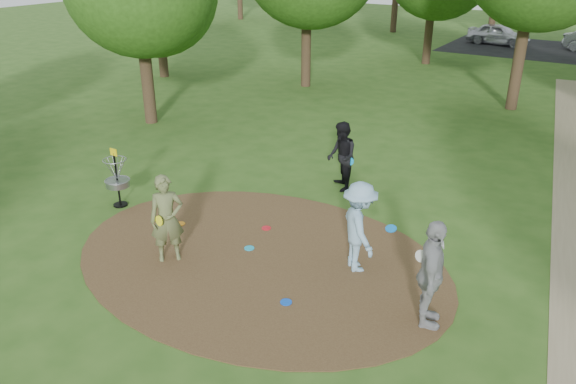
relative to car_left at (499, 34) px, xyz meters
The scene contains 13 objects.
ground 30.50m from the car_left, 86.02° to the right, with size 100.00×100.00×0.00m, color #2D5119.
dirt_clearing 30.50m from the car_left, 86.02° to the right, with size 8.40×8.40×0.02m, color #47301C.
parking_lot 4.19m from the car_left, ahead, with size 14.00×8.00×0.01m, color black.
player_observer_with_disc 31.42m from the car_left, 89.01° to the right, with size 0.81×0.82×1.91m.
player_throwing_with_disc 29.94m from the car_left, 82.18° to the right, with size 1.47×1.39×1.92m.
player_walking_with_disc 26.26m from the car_left, 85.82° to the right, with size 1.13×1.15×1.87m.
player_waiting_with_disc 31.24m from the car_left, 79.12° to the right, with size 0.83×1.28×2.02m.
disc_ground_cyan 30.26m from the car_left, 86.73° to the right, with size 0.22×0.22×0.02m, color #1AA8D1.
disc_ground_blue 31.68m from the car_left, 83.69° to the right, with size 0.22×0.22×0.02m, color blue.
disc_ground_red 29.26m from the car_left, 87.03° to the right, with size 0.22×0.22×0.02m, color red.
car_left is the anchor object (origin of this frame).
disc_ground_orange 30.13m from the car_left, 90.66° to the right, with size 0.22×0.22×0.02m, color orange.
disc_golf_basket 30.21m from the car_left, 94.53° to the right, with size 0.63×0.63×1.54m.
Camera 1 is at (6.00, -8.44, 6.20)m, focal length 35.00 mm.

